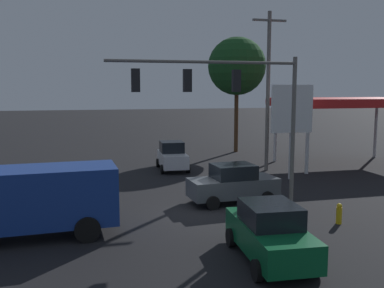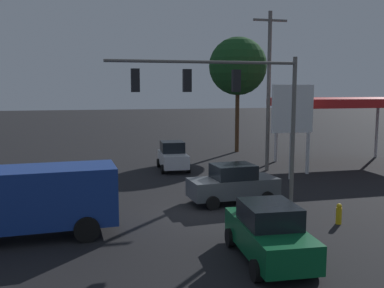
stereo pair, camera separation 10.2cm
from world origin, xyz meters
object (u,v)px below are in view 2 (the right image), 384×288
sedan_far (269,232)px  street_tree (238,66)px  hatchback_crossing (173,156)px  fire_hydrant (339,214)px  delivery_truck (19,195)px  sedan_waiting (233,184)px  traffic_signal_assembly (227,95)px  utility_pole (269,88)px  price_sign (292,112)px

sedan_far → street_tree: size_ratio=0.44×
hatchback_crossing → fire_hydrant: 14.30m
delivery_truck → street_tree: bearing=-131.9°
delivery_truck → hatchback_crossing: 14.84m
sedan_waiting → delivery_truck: bearing=13.0°
traffic_signal_assembly → sedan_waiting: traffic_signal_assembly is taller
sedan_far → sedan_waiting: same height
sedan_far → hatchback_crossing: bearing=-176.9°
utility_pole → street_tree: bearing=-96.0°
sedan_far → delivery_truck: delivery_truck is taller
hatchback_crossing → fire_hydrant: size_ratio=4.40×
utility_pole → price_sign: 3.43m
fire_hydrant → delivery_truck: bearing=-5.9°
sedan_far → sedan_waiting: size_ratio=0.99×
sedan_far → fire_hydrant: size_ratio=5.10×
fire_hydrant → street_tree: bearing=-97.8°
street_tree → traffic_signal_assembly: bearing=69.0°
hatchback_crossing → sedan_far: bearing=2.4°
sedan_far → fire_hydrant: sedan_far is taller
sedan_waiting → price_sign: bearing=-144.9°
sedan_far → fire_hydrant: (-4.44, -2.86, -0.51)m
utility_pole → fire_hydrant: utility_pole is taller
price_sign → street_tree: street_tree is taller
sedan_waiting → utility_pole: bearing=-128.6°
sedan_far → street_tree: street_tree is taller
sedan_far → traffic_signal_assembly: bearing=178.4°
price_sign → delivery_truck: bearing=26.5°
utility_pole → hatchback_crossing: (6.33, -1.77, -4.73)m
hatchback_crossing → sedan_waiting: bearing=10.1°
delivery_truck → street_tree: (-15.56, -19.40, 5.90)m
traffic_signal_assembly → sedan_waiting: size_ratio=1.96×
traffic_signal_assembly → sedan_far: size_ratio=1.97×
sedan_waiting → fire_hydrant: bearing=122.1°
sedan_waiting → street_tree: 18.69m
traffic_signal_assembly → street_tree: size_ratio=0.87×
sedan_far → hatchback_crossing: 16.45m
traffic_signal_assembly → sedan_far: 7.42m
sedan_far → sedan_waiting: 7.28m
sedan_far → fire_hydrant: 5.30m
sedan_far → street_tree: bearing=166.0°
traffic_signal_assembly → delivery_truck: 9.69m
price_sign → hatchback_crossing: (6.59, -4.85, -3.25)m
sedan_far → street_tree: 25.54m
utility_pole → fire_hydrant: bearing=80.9°
delivery_truck → fire_hydrant: bearing=170.9°
hatchback_crossing → price_sign: bearing=56.1°
utility_pole → sedan_waiting: 10.23m
traffic_signal_assembly → fire_hydrant: (-3.94, 3.09, -4.91)m
delivery_truck → sedan_waiting: bearing=-165.7°
utility_pole → price_sign: size_ratio=1.83×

